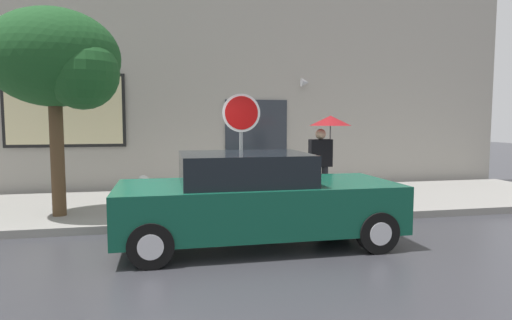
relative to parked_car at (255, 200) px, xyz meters
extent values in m
plane|color=#333338|center=(-1.07, 0.14, -0.73)|extent=(60.00, 60.00, 0.00)
cube|color=gray|center=(-1.07, 3.14, -0.66)|extent=(20.00, 4.00, 0.15)
cube|color=#9E998E|center=(-1.07, 5.64, 2.77)|extent=(20.00, 0.40, 7.00)
cube|color=black|center=(-3.93, 5.41, 1.55)|extent=(3.03, 0.06, 1.94)
cube|color=beige|center=(-3.93, 5.38, 1.55)|extent=(2.87, 0.03, 1.78)
cube|color=#262B33|center=(1.17, 5.42, 0.97)|extent=(1.80, 0.04, 1.80)
cone|color=#99999E|center=(2.57, 5.29, 2.37)|extent=(0.22, 0.24, 0.24)
cube|color=#0F4C38|center=(0.04, 0.00, -0.10)|extent=(4.46, 1.85, 0.75)
cube|color=black|center=(-0.18, 0.00, 0.52)|extent=(2.00, 1.63, 0.49)
cylinder|color=black|center=(1.72, 0.85, -0.41)|extent=(0.64, 0.22, 0.64)
cylinder|color=silver|center=(1.72, 0.85, -0.41)|extent=(0.35, 0.24, 0.35)
cylinder|color=black|center=(1.72, -0.85, -0.41)|extent=(0.64, 0.22, 0.64)
cylinder|color=silver|center=(1.72, -0.85, -0.41)|extent=(0.35, 0.24, 0.35)
cylinder|color=black|center=(-1.63, 0.85, -0.41)|extent=(0.64, 0.22, 0.64)
cylinder|color=silver|center=(-1.63, 0.85, -0.41)|extent=(0.35, 0.24, 0.35)
cylinder|color=black|center=(-1.63, -0.85, -0.41)|extent=(0.64, 0.22, 0.64)
cylinder|color=silver|center=(-1.63, -0.85, -0.41)|extent=(0.35, 0.24, 0.35)
cylinder|color=white|center=(-1.85, 2.24, -0.26)|extent=(0.22, 0.22, 0.64)
sphere|color=#BBBBB7|center=(-1.85, 2.24, 0.06)|extent=(0.23, 0.23, 0.23)
cylinder|color=#BBBBB7|center=(-1.85, 2.08, -0.23)|extent=(0.09, 0.12, 0.09)
cylinder|color=#BBBBB7|center=(-1.85, 2.40, -0.23)|extent=(0.09, 0.12, 0.09)
cylinder|color=white|center=(-1.85, 2.24, -0.55)|extent=(0.30, 0.30, 0.06)
cylinder|color=black|center=(1.83, 2.25, -0.16)|extent=(0.14, 0.14, 0.85)
cylinder|color=black|center=(2.05, 2.25, -0.16)|extent=(0.14, 0.14, 0.85)
cube|color=black|center=(1.94, 2.25, 0.57)|extent=(0.50, 0.22, 0.60)
sphere|color=tan|center=(1.94, 2.25, 0.98)|extent=(0.23, 0.23, 0.23)
cylinder|color=#4C4C51|center=(2.17, 2.25, 0.82)|extent=(0.02, 0.02, 0.90)
cone|color=maroon|center=(2.17, 2.25, 1.28)|extent=(0.92, 0.92, 0.22)
cylinder|color=#4C3823|center=(-3.46, 2.24, 0.60)|extent=(0.26, 0.26, 2.37)
ellipsoid|color=#19471E|center=(-3.46, 2.24, 2.47)|extent=(2.49, 2.11, 1.87)
sphere|color=#19471E|center=(-2.90, 1.93, 2.16)|extent=(1.37, 1.37, 1.37)
cylinder|color=gray|center=(0.08, 1.75, 0.60)|extent=(0.07, 0.07, 2.36)
cylinder|color=white|center=(0.08, 1.71, 1.43)|extent=(0.76, 0.02, 0.76)
cylinder|color=red|center=(0.08, 1.69, 1.43)|extent=(0.66, 0.02, 0.66)
camera|label=1|loc=(-1.44, -6.86, 1.28)|focal=30.76mm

